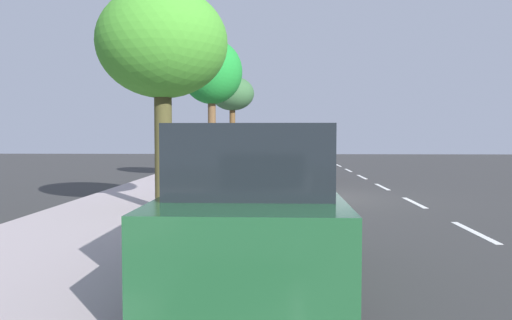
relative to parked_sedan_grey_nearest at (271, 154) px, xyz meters
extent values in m
plane|color=#343434|center=(-1.36, 14.87, -0.75)|extent=(67.79, 67.79, 0.00)
cube|color=#AB9DA1|center=(3.04, 14.87, -0.68)|extent=(3.99, 42.37, 0.15)
cube|color=gray|center=(0.96, 14.87, -0.68)|extent=(0.16, 42.37, 0.15)
cube|color=white|center=(-4.13, -5.21, -0.75)|extent=(0.14, 2.20, 0.01)
cube|color=white|center=(-4.13, -1.01, -0.75)|extent=(0.14, 2.20, 0.01)
cube|color=white|center=(-4.13, 3.19, -0.75)|extent=(0.14, 2.20, 0.01)
cube|color=white|center=(-4.13, 7.39, -0.75)|extent=(0.14, 2.20, 0.01)
cube|color=white|center=(-4.13, 11.59, -0.75)|extent=(0.14, 2.20, 0.01)
cube|color=white|center=(-4.13, 15.79, -0.75)|extent=(0.14, 2.20, 0.01)
cube|color=white|center=(-4.13, 19.99, -0.75)|extent=(0.14, 2.20, 0.01)
cube|color=white|center=(-0.51, 14.87, -0.75)|extent=(0.12, 42.37, 0.01)
cube|color=slate|center=(0.00, 0.00, -0.15)|extent=(2.06, 4.51, 0.64)
cube|color=black|center=(0.00, 0.00, 0.47)|extent=(1.69, 2.20, 0.60)
cylinder|color=black|center=(0.90, 1.30, -0.42)|extent=(0.27, 0.67, 0.66)
cylinder|color=black|center=(-0.71, 1.42, -0.42)|extent=(0.27, 0.67, 0.66)
cylinder|color=black|center=(0.71, -1.42, -0.42)|extent=(0.27, 0.67, 0.66)
cylinder|color=black|center=(-0.90, -1.30, -0.42)|extent=(0.27, 0.67, 0.66)
cube|color=maroon|center=(-0.13, 7.96, -0.15)|extent=(1.86, 4.44, 0.64)
cube|color=black|center=(-0.13, 7.96, 0.47)|extent=(1.60, 2.13, 0.60)
cylinder|color=black|center=(0.65, 9.34, -0.42)|extent=(0.23, 0.66, 0.66)
cylinder|color=black|center=(-0.97, 9.30, -0.42)|extent=(0.23, 0.66, 0.66)
cylinder|color=black|center=(0.72, 6.61, -0.42)|extent=(0.23, 0.66, 0.66)
cylinder|color=black|center=(-0.90, 6.57, -0.42)|extent=(0.23, 0.66, 0.66)
cube|color=tan|center=(0.04, 14.63, 0.00)|extent=(1.98, 5.31, 0.80)
cube|color=black|center=(0.04, 15.55, 0.80)|extent=(1.73, 1.51, 0.80)
cube|color=tan|center=(0.04, 13.43, 0.46)|extent=(1.87, 2.66, 0.12)
cylinder|color=black|center=(0.94, 16.27, -0.35)|extent=(0.22, 0.80, 0.80)
cylinder|color=black|center=(-0.87, 16.27, -0.35)|extent=(0.22, 0.80, 0.80)
cylinder|color=black|center=(0.95, 12.99, -0.35)|extent=(0.22, 0.80, 0.80)
cylinder|color=black|center=(-0.86, 12.98, -0.35)|extent=(0.22, 0.80, 0.80)
cube|color=#1E512D|center=(-0.04, 23.46, 0.03)|extent=(1.93, 4.71, 0.90)
cube|color=black|center=(-0.04, 23.46, 0.86)|extent=(1.69, 3.11, 0.76)
cylinder|color=black|center=(0.85, 24.91, -0.37)|extent=(0.23, 0.76, 0.76)
cylinder|color=black|center=(-0.90, 24.92, -0.37)|extent=(0.23, 0.76, 0.76)
cylinder|color=black|center=(0.83, 22.00, -0.37)|extent=(0.23, 0.76, 0.76)
cylinder|color=black|center=(-0.92, 22.01, -0.37)|extent=(0.23, 0.76, 0.76)
torus|color=black|center=(-0.03, 14.92, -0.40)|extent=(0.71, 0.12, 0.71)
torus|color=black|center=(1.01, 14.82, -0.40)|extent=(0.71, 0.12, 0.71)
cylinder|color=#197233|center=(0.36, 14.88, -0.31)|extent=(0.65, 0.10, 0.53)
cylinder|color=#197233|center=(0.72, 14.84, -0.32)|extent=(0.14, 0.05, 0.49)
cylinder|color=#197233|center=(0.41, 14.88, -0.07)|extent=(0.73, 0.11, 0.05)
cylinder|color=#197233|center=(0.84, 14.83, -0.48)|extent=(0.36, 0.07, 0.19)
cylinder|color=#197233|center=(0.89, 14.83, -0.24)|extent=(0.27, 0.06, 0.34)
cylinder|color=#197233|center=(0.01, 14.92, -0.23)|extent=(0.12, 0.05, 0.35)
cube|color=black|center=(0.78, 14.84, -0.04)|extent=(0.25, 0.12, 0.05)
cylinder|color=black|center=(0.05, 14.91, 0.00)|extent=(0.08, 0.46, 0.03)
cylinder|color=#C6B284|center=(0.71, 14.52, -0.33)|extent=(0.15, 0.15, 0.84)
cylinder|color=#C6B284|center=(0.67, 14.32, -0.33)|extent=(0.15, 0.15, 0.84)
cube|color=white|center=(0.69, 14.42, 0.38)|extent=(0.30, 0.42, 0.59)
cylinder|color=white|center=(0.74, 14.67, 0.35)|extent=(0.10, 0.10, 0.56)
cylinder|color=white|center=(0.64, 14.16, 0.35)|extent=(0.10, 0.10, 0.56)
sphere|color=tan|center=(0.69, 14.42, 0.80)|extent=(0.24, 0.24, 0.24)
sphere|color=navy|center=(0.69, 14.42, 0.84)|extent=(0.26, 0.26, 0.26)
cube|color=black|center=(0.89, 14.38, 0.40)|extent=(0.23, 0.33, 0.44)
cylinder|color=brown|center=(2.29, 0.17, 1.13)|extent=(0.34, 0.34, 3.46)
ellipsoid|color=#366137|center=(2.29, 0.17, 3.56)|extent=(2.58, 2.58, 2.00)
cylinder|color=brown|center=(2.29, 9.64, 1.19)|extent=(0.32, 0.32, 3.57)
ellipsoid|color=#1E8A31|center=(2.29, 9.64, 3.65)|extent=(2.47, 2.47, 2.58)
cylinder|color=#474222|center=(2.29, 18.33, 0.90)|extent=(0.40, 0.40, 3.00)
ellipsoid|color=#45982E|center=(2.29, 18.33, 3.21)|extent=(2.97, 2.97, 2.50)
cylinder|color=black|center=(2.88, 11.01, -0.19)|extent=(0.15, 0.15, 0.82)
cylinder|color=black|center=(3.07, 10.95, -0.19)|extent=(0.15, 0.15, 0.82)
cube|color=black|center=(2.98, 10.98, 0.51)|extent=(0.43, 0.33, 0.58)
cylinder|color=black|center=(2.73, 11.06, 0.48)|extent=(0.10, 0.10, 0.55)
cylinder|color=black|center=(3.23, 10.90, 0.48)|extent=(0.10, 0.10, 0.55)
sphere|color=tan|center=(2.98, 10.98, 0.91)|extent=(0.23, 0.23, 0.23)
camera|label=1|loc=(-0.30, 29.70, 1.13)|focal=35.06mm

